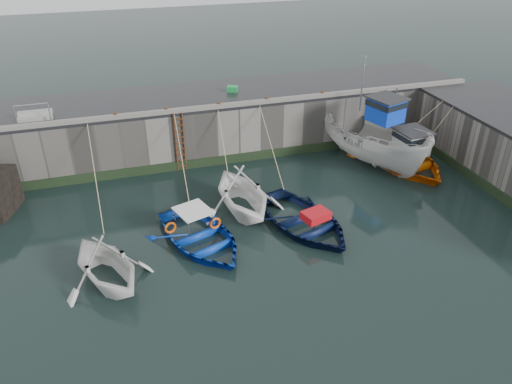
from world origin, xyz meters
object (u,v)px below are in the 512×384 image
object	(u,v)px
boat_near_navy	(303,226)
boat_far_white	(373,141)
boat_near_white	(109,282)
bollard_b	(166,110)
bollard_a	(115,115)
boat_near_blue	(201,243)
fish_crate	(232,89)
ladder	(180,143)
boat_far_orange	(402,158)
bollard_c	(219,105)
bollard_e	(322,94)
boat_near_blacktrim	(242,211)
bollard_d	(267,100)

from	to	relation	value
boat_near_navy	boat_far_white	world-z (taller)	boat_far_white
boat_near_white	bollard_b	xyz separation A→B (m)	(3.69, 8.58, 3.30)
bollard_a	bollard_b	bearing A→B (deg)	0.00
boat_near_navy	bollard_b	xyz separation A→B (m)	(-4.65, 7.26, 3.30)
boat_near_blue	fish_crate	bearing A→B (deg)	49.05
boat_near_white	boat_near_navy	distance (m)	8.44
bollard_b	ladder	bearing A→B (deg)	-33.86
boat_near_white	boat_far_white	xyz separation A→B (m)	(14.27, 6.21, 1.22)
boat_near_blue	ladder	bearing A→B (deg)	68.34
boat_far_orange	bollard_c	xyz separation A→B (m)	(-9.31, 3.17, 2.89)
bollard_c	bollard_e	world-z (taller)	same
ladder	bollard_c	distance (m)	2.81
boat_near_blacktrim	boat_far_orange	bearing A→B (deg)	5.77
boat_near_navy	boat_far_orange	bearing A→B (deg)	12.97
fish_crate	bollard_b	size ratio (longest dim) A/B	2.06
boat_far_white	bollard_c	world-z (taller)	boat_far_white
ladder	fish_crate	bearing A→B (deg)	36.32
boat_near_blacktrim	boat_far_orange	distance (m)	9.78
boat_far_white	bollard_c	size ratio (longest dim) A/B	28.84
boat_near_navy	bollard_c	world-z (taller)	bollard_c
fish_crate	bollard_a	bearing A→B (deg)	-136.90
boat_near_blue	bollard_b	xyz separation A→B (m)	(-0.12, 7.17, 3.30)
fish_crate	bollard_b	bearing A→B (deg)	-126.70
bollard_a	bollard_e	xyz separation A→B (m)	(11.00, 0.00, 0.00)
boat_near_blue	bollard_c	size ratio (longest dim) A/B	18.33
boat_near_white	ladder	bearing A→B (deg)	39.65
boat_far_orange	fish_crate	distance (m)	10.08
boat_near_blacktrim	bollard_b	xyz separation A→B (m)	(-2.45, 5.21, 3.30)
boat_near_navy	bollard_d	bearing A→B (deg)	68.78
boat_near_white	bollard_b	world-z (taller)	bollard_b
boat_near_white	fish_crate	world-z (taller)	fish_crate
boat_near_blue	boat_near_white	bearing A→B (deg)	-178.09
boat_near_blacktrim	bollard_d	bearing A→B (deg)	55.02
boat_near_navy	bollard_b	world-z (taller)	bollard_b
bollard_a	bollard_e	distance (m)	11.00
boat_far_orange	bollard_b	bearing A→B (deg)	159.43
ladder	bollard_a	world-z (taller)	bollard_a
bollard_b	bollard_e	world-z (taller)	same
bollard_d	bollard_e	size ratio (longest dim) A/B	1.00
boat_near_blacktrim	fish_crate	world-z (taller)	fish_crate
boat_near_blacktrim	bollard_d	world-z (taller)	bollard_d
boat_near_blacktrim	boat_far_white	bearing A→B (deg)	12.90
boat_near_white	boat_near_blue	distance (m)	4.06
boat_near_navy	boat_far_white	xyz separation A→B (m)	(5.94, 4.88, 1.22)
boat_near_white	bollard_d	xyz separation A→B (m)	(8.99, 8.58, 3.30)
boat_near_white	bollard_d	distance (m)	12.86
boat_far_orange	bollard_d	distance (m)	7.96
ladder	fish_crate	world-z (taller)	fish_crate
boat_near_navy	bollard_a	size ratio (longest dim) A/B	19.36
boat_near_navy	boat_far_white	size ratio (longest dim) A/B	0.67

